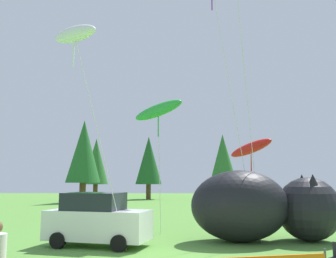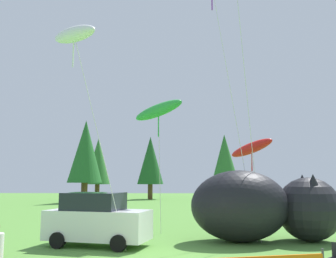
{
  "view_description": "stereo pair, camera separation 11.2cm",
  "coord_description": "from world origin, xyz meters",
  "px_view_note": "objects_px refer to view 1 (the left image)",
  "views": [
    {
      "loc": [
        -0.23,
        -11.76,
        2.59
      ],
      "look_at": [
        -0.52,
        4.76,
        4.82
      ],
      "focal_mm": 40.0,
      "sensor_mm": 36.0,
      "label": 1
    },
    {
      "loc": [
        -0.12,
        -11.76,
        2.59
      ],
      "look_at": [
        -0.52,
        4.76,
        4.82
      ],
      "focal_mm": 40.0,
      "sensor_mm": 36.0,
      "label": 2
    }
  ],
  "objects_px": {
    "kite_white_ghost": "(74,35)",
    "kite_red_lizard": "(251,148)",
    "inflatable_cat": "(261,208)",
    "kite_green_fish": "(158,110)",
    "parked_car": "(97,220)"
  },
  "relations": [
    {
      "from": "parked_car",
      "to": "inflatable_cat",
      "type": "bearing_deg",
      "value": 23.95
    },
    {
      "from": "kite_red_lizard",
      "to": "inflatable_cat",
      "type": "bearing_deg",
      "value": -97.32
    },
    {
      "from": "kite_green_fish",
      "to": "kite_red_lizard",
      "type": "distance_m",
      "value": 6.25
    },
    {
      "from": "kite_green_fish",
      "to": "kite_red_lizard",
      "type": "height_order",
      "value": "kite_green_fish"
    },
    {
      "from": "parked_car",
      "to": "inflatable_cat",
      "type": "relative_size",
      "value": 0.67
    },
    {
      "from": "parked_car",
      "to": "kite_white_ghost",
      "type": "height_order",
      "value": "kite_white_ghost"
    },
    {
      "from": "inflatable_cat",
      "to": "kite_green_fish",
      "type": "distance_m",
      "value": 6.6
    },
    {
      "from": "inflatable_cat",
      "to": "kite_green_fish",
      "type": "xyz_separation_m",
      "value": [
        -4.46,
        1.72,
        4.55
      ]
    },
    {
      "from": "inflatable_cat",
      "to": "kite_red_lizard",
      "type": "xyz_separation_m",
      "value": [
        0.64,
        4.97,
        2.96
      ]
    },
    {
      "from": "kite_white_ghost",
      "to": "inflatable_cat",
      "type": "bearing_deg",
      "value": 17.87
    },
    {
      "from": "kite_white_ghost",
      "to": "kite_red_lizard",
      "type": "relative_size",
      "value": 1.72
    },
    {
      "from": "kite_red_lizard",
      "to": "kite_green_fish",
      "type": "bearing_deg",
      "value": -147.55
    },
    {
      "from": "kite_white_ghost",
      "to": "kite_green_fish",
      "type": "bearing_deg",
      "value": 53.43
    },
    {
      "from": "kite_green_fish",
      "to": "kite_white_ghost",
      "type": "bearing_deg",
      "value": -126.57
    },
    {
      "from": "kite_white_ghost",
      "to": "kite_red_lizard",
      "type": "height_order",
      "value": "kite_white_ghost"
    }
  ]
}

